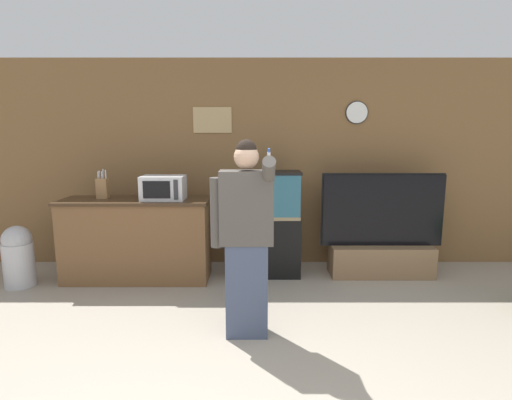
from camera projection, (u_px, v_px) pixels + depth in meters
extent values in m
cube|color=brown|center=(276.00, 164.00, 5.11)|extent=(10.00, 0.06, 2.60)
cube|color=tan|center=(213.00, 120.00, 4.98)|extent=(0.48, 0.02, 0.32)
cylinder|color=white|center=(358.00, 113.00, 4.96)|extent=(0.26, 0.03, 0.26)
cylinder|color=black|center=(358.00, 113.00, 4.96)|extent=(0.28, 0.01, 0.28)
cube|color=brown|center=(138.00, 241.00, 4.62)|extent=(1.65, 0.53, 0.91)
cube|color=#3D2A19|center=(136.00, 201.00, 4.54)|extent=(1.69, 0.57, 0.03)
cube|color=silver|center=(164.00, 188.00, 4.48)|extent=(0.48, 0.32, 0.27)
cube|color=black|center=(157.00, 190.00, 4.32)|extent=(0.30, 0.01, 0.19)
cube|color=#2D2D33|center=(177.00, 190.00, 4.32)|extent=(0.05, 0.01, 0.22)
cube|color=olive|center=(104.00, 188.00, 4.56)|extent=(0.12, 0.10, 0.23)
cylinder|color=#B7B7BC|center=(99.00, 175.00, 4.54)|extent=(0.02, 0.02, 0.08)
cylinder|color=#B7B7BC|center=(103.00, 175.00, 4.54)|extent=(0.02, 0.02, 0.08)
cylinder|color=#B7B7BC|center=(107.00, 174.00, 4.54)|extent=(0.02, 0.02, 0.10)
cylinder|color=#B7B7BC|center=(100.00, 174.00, 4.58)|extent=(0.02, 0.02, 0.08)
cylinder|color=#B7B7BC|center=(104.00, 174.00, 4.57)|extent=(0.02, 0.02, 0.10)
cube|color=black|center=(267.00, 246.00, 4.78)|extent=(0.81, 0.38, 0.70)
cube|color=#937F5B|center=(267.00, 216.00, 4.72)|extent=(0.79, 0.37, 0.04)
cube|color=#285B70|center=(267.00, 195.00, 4.68)|extent=(0.78, 0.36, 0.53)
cube|color=black|center=(267.00, 173.00, 4.63)|extent=(0.81, 0.38, 0.03)
cube|color=brown|center=(381.00, 260.00, 4.79)|extent=(1.20, 0.40, 0.37)
cube|color=black|center=(384.00, 210.00, 4.69)|extent=(1.42, 0.05, 0.85)
cube|color=black|center=(383.00, 210.00, 4.72)|extent=(1.45, 0.01, 0.88)
cube|color=#424C66|center=(248.00, 290.00, 3.34)|extent=(0.35, 0.19, 0.80)
cube|color=#4C4742|center=(247.00, 208.00, 3.22)|extent=(0.43, 0.21, 0.60)
sphere|color=tan|center=(247.00, 157.00, 3.15)|extent=(0.20, 0.20, 0.20)
sphere|color=black|center=(247.00, 150.00, 3.14)|extent=(0.16, 0.16, 0.16)
cylinder|color=#4C4742|center=(218.00, 213.00, 3.23)|extent=(0.11, 0.11, 0.57)
cylinder|color=#4C4742|center=(270.00, 172.00, 3.04)|extent=(0.10, 0.31, 0.26)
cylinder|color=white|center=(270.00, 159.00, 3.00)|extent=(0.02, 0.06, 0.11)
cylinder|color=#2856B2|center=(270.00, 151.00, 2.97)|extent=(0.02, 0.03, 0.05)
cylinder|color=#B7B7BC|center=(20.00, 264.00, 4.45)|extent=(0.32, 0.32, 0.49)
sphere|color=#ADADB2|center=(18.00, 239.00, 4.40)|extent=(0.31, 0.31, 0.31)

